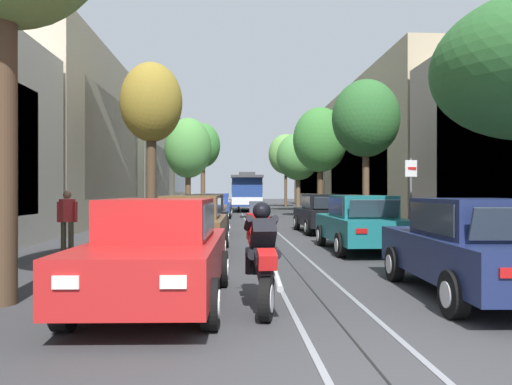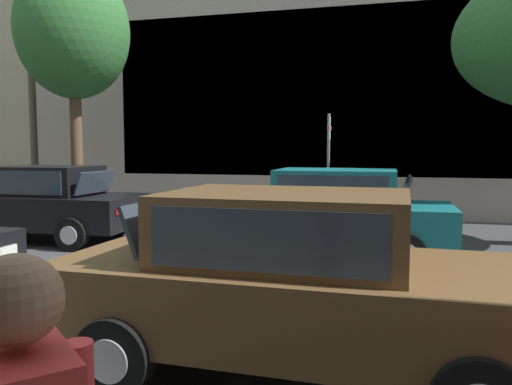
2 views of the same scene
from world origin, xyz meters
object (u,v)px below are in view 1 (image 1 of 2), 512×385
at_px(parked_car_black_mid_left, 204,214).
at_px(cable_car_trolley, 247,192).
at_px(parked_car_brown_second_left, 191,224).
at_px(street_tree_kerb_right_second, 366,119).
at_px(parked_car_red_near_left, 159,251).
at_px(motorcycle_with_rider, 262,253).
at_px(street_sign_post, 411,193).
at_px(street_tree_kerb_left_mid, 188,148).
at_px(parked_car_teal_second_right, 361,223).
at_px(street_tree_kerb_right_far, 286,154).
at_px(pedestrian_on_left_pavement, 67,218).
at_px(parked_car_black_mid_right, 323,213).
at_px(street_tree_kerb_left_second, 151,105).
at_px(street_tree_kerb_right_fourth, 298,157).
at_px(street_tree_kerb_left_fourth, 203,146).
at_px(fire_hydrant, 125,245).
at_px(street_tree_kerb_right_mid, 320,140).
at_px(parked_car_beige_sixth_left, 218,203).
at_px(parked_car_blue_fifth_left, 216,205).
at_px(parked_car_navy_near_right, 474,247).
at_px(parked_car_brown_fourth_left, 209,209).

xyz_separation_m(parked_car_black_mid_left, cable_car_trolley, (2.44, 22.40, 0.86)).
height_order(parked_car_brown_second_left, street_tree_kerb_right_second, street_tree_kerb_right_second).
bearing_deg(cable_car_trolley, parked_car_black_mid_left, -96.21).
distance_m(parked_car_red_near_left, street_tree_kerb_right_second, 14.86).
height_order(motorcycle_with_rider, street_sign_post, street_sign_post).
bearing_deg(motorcycle_with_rider, street_tree_kerb_left_mid, 97.12).
xyz_separation_m(parked_car_teal_second_right, street_tree_kerb_right_far, (2.46, 39.85, 5.06)).
bearing_deg(pedestrian_on_left_pavement, parked_car_black_mid_right, 37.38).
height_order(parked_car_black_mid_left, street_tree_kerb_right_second, street_tree_kerb_right_second).
height_order(street_tree_kerb_left_second, street_tree_kerb_right_far, street_tree_kerb_right_far).
xyz_separation_m(parked_car_black_mid_right, cable_car_trolley, (-2.41, 21.77, 0.86)).
height_order(parked_car_red_near_left, street_tree_kerb_right_fourth, street_tree_kerb_right_fourth).
xyz_separation_m(street_tree_kerb_left_fourth, fire_hydrant, (0.51, -40.31, -6.18)).
relative_size(motorcycle_with_rider, pedestrian_on_left_pavement, 1.13).
height_order(parked_car_red_near_left, street_tree_kerb_left_mid, street_tree_kerb_left_mid).
height_order(motorcycle_with_rider, fire_hydrant, motorcycle_with_rider).
height_order(street_tree_kerb_right_mid, street_tree_kerb_right_far, street_tree_kerb_right_far).
xyz_separation_m(parked_car_beige_sixth_left, street_tree_kerb_right_second, (6.64, -16.36, 3.95)).
bearing_deg(street_tree_kerb_right_second, street_tree_kerb_right_far, 89.21).
bearing_deg(parked_car_teal_second_right, motorcycle_with_rider, -116.24).
bearing_deg(street_tree_kerb_right_second, parked_car_beige_sixth_left, 112.08).
xyz_separation_m(street_tree_kerb_left_fourth, street_tree_kerb_right_far, (9.16, 1.53, -0.74)).
bearing_deg(parked_car_blue_fifth_left, parked_car_navy_near_right, -78.37).
distance_m(street_tree_kerb_right_fourth, motorcycle_with_rider, 36.20).
bearing_deg(street_tree_kerb_left_second, street_tree_kerb_left_mid, 89.24).
height_order(parked_car_navy_near_right, street_tree_kerb_left_fourth, street_tree_kerb_left_fourth).
bearing_deg(parked_car_red_near_left, pedestrian_on_left_pavement, 119.38).
relative_size(parked_car_brown_second_left, parked_car_brown_fourth_left, 1.01).
xyz_separation_m(parked_car_black_mid_right, street_tree_kerb_right_far, (2.34, 33.74, 5.06)).
height_order(parked_car_beige_sixth_left, motorcycle_with_rider, parked_car_beige_sixth_left).
distance_m(parked_car_brown_fourth_left, parked_car_black_mid_right, 7.22).
bearing_deg(cable_car_trolley, pedestrian_on_left_pavement, -101.73).
bearing_deg(parked_car_beige_sixth_left, parked_car_black_mid_right, -74.14).
height_order(street_tree_kerb_right_mid, fire_hydrant, street_tree_kerb_right_mid).
distance_m(parked_car_blue_fifth_left, pedestrian_on_left_pavement, 18.12).
bearing_deg(parked_car_red_near_left, motorcycle_with_rider, -16.89).
relative_size(street_tree_kerb_right_far, street_sign_post, 3.05).
bearing_deg(parked_car_black_mid_right, parked_car_black_mid_left, -172.60).
relative_size(street_tree_kerb_left_mid, fire_hydrant, 8.51).
distance_m(street_tree_kerb_right_fourth, pedestrian_on_left_pavement, 31.18).
bearing_deg(pedestrian_on_left_pavement, street_tree_kerb_left_second, 81.53).
bearing_deg(cable_car_trolley, parked_car_beige_sixth_left, -114.88).
bearing_deg(pedestrian_on_left_pavement, parked_car_teal_second_right, 1.32).
relative_size(street_tree_kerb_left_second, street_tree_kerb_right_far, 0.88).
bearing_deg(street_tree_kerb_right_mid, parked_car_beige_sixth_left, 141.71).
height_order(parked_car_teal_second_right, street_tree_kerb_right_second, street_tree_kerb_right_second).
xyz_separation_m(parked_car_brown_second_left, parked_car_black_mid_left, (0.04, 5.75, 0.00)).
bearing_deg(parked_car_navy_near_right, parked_car_black_mid_left, 113.47).
relative_size(parked_car_brown_fourth_left, parked_car_navy_near_right, 0.99).
xyz_separation_m(parked_car_teal_second_right, street_tree_kerb_left_second, (-7.05, 7.02, 4.56)).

